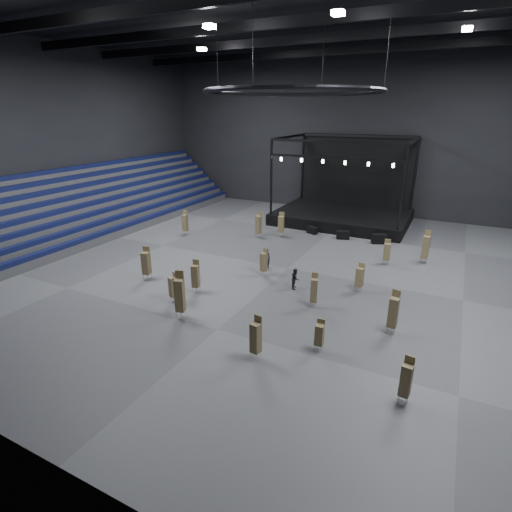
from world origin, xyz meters
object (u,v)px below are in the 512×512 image
at_px(chair_stack_5, 314,290).
at_px(crew_member, 295,278).
at_px(flight_case_left, 312,230).
at_px(flight_case_right, 379,239).
at_px(chair_stack_11, 173,286).
at_px(chair_stack_1, 393,312).
at_px(chair_stack_10, 320,334).
at_px(stage, 344,208).
at_px(chair_stack_13, 264,262).
at_px(chair_stack_4, 360,277).
at_px(chair_stack_8, 406,380).
at_px(chair_stack_9, 146,263).
at_px(chair_stack_6, 387,251).
at_px(man_center, 267,258).
at_px(flight_case_mid, 343,235).
at_px(chair_stack_3, 258,224).
at_px(chair_stack_7, 185,222).
at_px(chair_stack_0, 426,246).
at_px(chair_stack_14, 256,337).
at_px(chair_stack_2, 281,224).
at_px(chair_stack_12, 196,275).
at_px(chair_stack_15, 180,294).

distance_m(chair_stack_5, crew_member, 2.98).
bearing_deg(crew_member, flight_case_left, 1.57).
height_order(flight_case_right, chair_stack_11, chair_stack_11).
relative_size(chair_stack_1, chair_stack_10, 1.47).
bearing_deg(stage, chair_stack_13, -93.51).
bearing_deg(chair_stack_4, chair_stack_8, -58.49).
bearing_deg(chair_stack_9, chair_stack_8, -29.35).
distance_m(chair_stack_1, chair_stack_11, 13.58).
relative_size(chair_stack_6, chair_stack_8, 0.94).
distance_m(chair_stack_5, man_center, 7.31).
distance_m(flight_case_left, chair_stack_8, 24.89).
bearing_deg(flight_case_mid, crew_member, -89.62).
relative_size(flight_case_right, chair_stack_3, 0.52).
bearing_deg(flight_case_left, chair_stack_7, -151.47).
bearing_deg(chair_stack_13, chair_stack_5, -10.85).
height_order(flight_case_mid, chair_stack_8, chair_stack_8).
bearing_deg(chair_stack_8, stage, 117.35).
bearing_deg(chair_stack_0, chair_stack_14, -104.88).
bearing_deg(chair_stack_4, chair_stack_10, -82.55).
bearing_deg(chair_stack_2, chair_stack_9, -119.92).
height_order(stage, chair_stack_8, stage).
distance_m(chair_stack_2, chair_stack_14, 20.80).
bearing_deg(chair_stack_6, chair_stack_1, -95.04).
distance_m(flight_case_mid, chair_stack_13, 12.02).
bearing_deg(crew_member, chair_stack_14, 175.96).
xyz_separation_m(chair_stack_4, chair_stack_12, (-9.99, -5.12, 0.11)).
distance_m(chair_stack_11, man_center, 8.65).
xyz_separation_m(flight_case_left, chair_stack_15, (-1.27, -20.13, 1.15)).
distance_m(chair_stack_0, chair_stack_9, 22.11).
bearing_deg(chair_stack_4, chair_stack_0, 75.08).
xyz_separation_m(chair_stack_15, man_center, (1.13, 9.65, -0.70)).
xyz_separation_m(chair_stack_12, man_center, (2.38, 6.27, -0.40)).
bearing_deg(chair_stack_13, chair_stack_12, -99.79).
bearing_deg(chair_stack_5, chair_stack_3, 114.81).
bearing_deg(man_center, chair_stack_8, 124.41).
bearing_deg(chair_stack_15, chair_stack_12, 91.18).
height_order(chair_stack_3, chair_stack_5, chair_stack_3).
relative_size(flight_case_mid, chair_stack_5, 0.52).
xyz_separation_m(stage, chair_stack_13, (-1.12, -18.34, -0.34)).
height_order(flight_case_mid, chair_stack_11, chair_stack_11).
bearing_deg(chair_stack_6, man_center, -165.50).
relative_size(chair_stack_0, chair_stack_10, 1.55).
height_order(stage, flight_case_left, stage).
bearing_deg(crew_member, chair_stack_6, -45.22).
distance_m(chair_stack_3, chair_stack_12, 13.29).
xyz_separation_m(stage, chair_stack_12, (-4.00, -23.09, -0.24)).
relative_size(chair_stack_1, chair_stack_4, 1.25).
height_order(chair_stack_3, chair_stack_9, chair_stack_3).
height_order(chair_stack_5, chair_stack_9, chair_stack_9).
xyz_separation_m(chair_stack_2, chair_stack_5, (7.86, -12.85, -0.12)).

